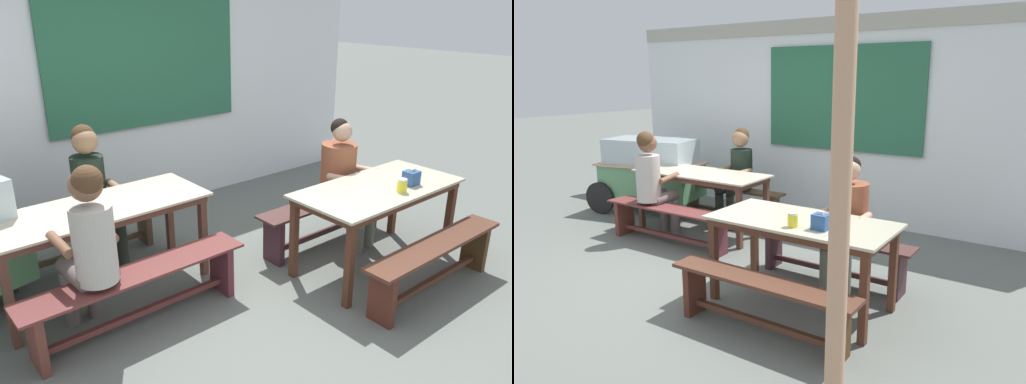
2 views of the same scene
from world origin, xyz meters
TOP-DOWN VIEW (x-y plane):
  - ground_plane at (0.00, 0.00)m, footprint 40.00×40.00m
  - backdrop_wall at (0.01, 2.46)m, footprint 6.62×0.23m
  - dining_table_far at (-0.93, 0.96)m, footprint 1.76×0.72m
  - dining_table_near at (1.15, -0.13)m, footprint 1.56×0.75m
  - bench_far_back at (-0.94, 1.57)m, footprint 1.63×0.28m
  - bench_far_front at (-0.92, 0.36)m, footprint 1.73×0.34m
  - bench_near_back at (1.15, 0.48)m, footprint 1.57×0.29m
  - bench_near_front at (1.16, -0.74)m, footprint 1.57×0.27m
  - person_left_back_turned at (-1.21, 0.42)m, footprint 0.41×0.54m
  - person_right_near_table at (1.32, 0.42)m, footprint 0.48×0.58m
  - person_center_facing at (-0.75, 1.50)m, footprint 0.40×0.57m
  - tissue_box at (1.41, -0.27)m, footprint 0.13×0.11m
  - condiment_jar at (1.19, -0.33)m, footprint 0.08×0.08m

SIDE VIEW (x-z plane):
  - ground_plane at x=0.00m, z-range 0.00..0.00m
  - bench_near_back at x=1.15m, z-range 0.07..0.52m
  - bench_far_front at x=-0.92m, z-range 0.07..0.52m
  - bench_far_back at x=-0.94m, z-range 0.08..0.53m
  - bench_near_front at x=1.16m, z-range 0.08..0.53m
  - dining_table_near at x=1.15m, z-range 0.30..1.07m
  - dining_table_far at x=-0.93m, z-range 0.30..1.07m
  - person_right_near_table at x=1.32m, z-range 0.08..1.32m
  - person_center_facing at x=-0.75m, z-range 0.09..1.37m
  - person_left_back_turned at x=-1.21m, z-range 0.09..1.41m
  - condiment_jar at x=1.19m, z-range 0.77..0.88m
  - tissue_box at x=1.41m, z-range 0.76..0.90m
  - backdrop_wall at x=0.01m, z-range 0.07..2.75m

